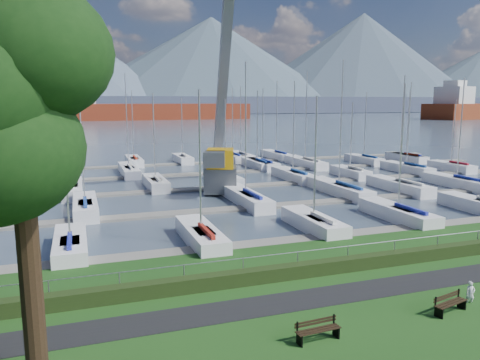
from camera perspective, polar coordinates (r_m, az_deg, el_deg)
name	(u,v)px	position (r m, az deg, el deg)	size (l,w,h in m)	color
path	(345,293)	(23.07, 12.66, -13.32)	(160.00, 2.00, 0.04)	black
water	(98,117)	(281.34, -16.94, 7.31)	(800.00, 540.00, 0.20)	#425061
hedge	(318,268)	(25.03, 9.51, -10.52)	(80.00, 0.70, 0.70)	black
fence	(315,250)	(25.08, 9.12, -8.41)	(0.04, 0.04, 80.00)	gray
foothill	(93,105)	(351.15, -17.48, 8.71)	(900.00, 80.00, 12.00)	#434B62
mountains	(97,56)	(427.66, -17.09, 14.27)	(1190.00, 360.00, 115.00)	#404F5E
docks	(196,189)	(49.18, -5.36, -1.12)	(90.00, 41.60, 0.25)	slate
bench_left	(318,330)	(18.66, 9.44, -17.60)	(1.82, 0.53, 0.85)	black
bench_right	(450,303)	(22.40, 24.21, -13.55)	(1.85, 0.82, 0.85)	black
person	(471,291)	(23.73, 26.29, -11.99)	(0.42, 0.27, 1.14)	silver
crane	(221,137)	(47.48, -2.33, 5.28)	(5.62, 13.48, 22.35)	#515357
cargo_ship_mid	(144,112)	(238.92, -11.67, 8.14)	(98.39, 20.50, 21.50)	maroon
sailboat_fleet	(177,134)	(51.56, -7.67, 5.53)	(74.39, 48.99, 13.52)	navy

